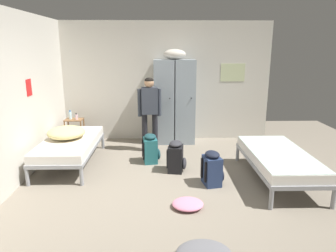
{
  "coord_description": "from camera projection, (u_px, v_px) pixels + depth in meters",
  "views": [
    {
      "loc": [
        -0.11,
        -4.23,
        2.1
      ],
      "look_at": [
        0.0,
        0.28,
        0.95
      ],
      "focal_mm": 32.92,
      "sensor_mm": 36.0,
      "label": 1
    }
  ],
  "objects": [
    {
      "name": "backpack_navy",
      "position": [
        212.0,
        169.0,
        4.82
      ],
      "size": [
        0.38,
        0.36,
        0.55
      ],
      "color": "navy",
      "rests_on": "ground_plane"
    },
    {
      "name": "water_bottle",
      "position": [
        70.0,
        115.0,
        6.77
      ],
      "size": [
        0.06,
        0.06,
        0.2
      ],
      "color": "#B2DBEA",
      "rests_on": "shelf_unit"
    },
    {
      "name": "backpack_teal",
      "position": [
        151.0,
        149.0,
        5.76
      ],
      "size": [
        0.37,
        0.35,
        0.55
      ],
      "color": "#23666B",
      "rests_on": "ground_plane"
    },
    {
      "name": "bed_right",
      "position": [
        278.0,
        158.0,
        4.93
      ],
      "size": [
        0.9,
        1.9,
        0.49
      ],
      "color": "gray",
      "rests_on": "ground_plane"
    },
    {
      "name": "shelf_unit",
      "position": [
        75.0,
        129.0,
        6.83
      ],
      "size": [
        0.38,
        0.3,
        0.57
      ],
      "color": "brown",
      "rests_on": "ground_plane"
    },
    {
      "name": "locker_bank",
      "position": [
        174.0,
        100.0,
        6.84
      ],
      "size": [
        0.9,
        0.55,
        2.07
      ],
      "color": "#8C99A3",
      "rests_on": "ground_plane"
    },
    {
      "name": "clothes_pile_pink",
      "position": [
        188.0,
        204.0,
        4.16
      ],
      "size": [
        0.43,
        0.39,
        0.1
      ],
      "color": "pink",
      "rests_on": "ground_plane"
    },
    {
      "name": "room_backdrop",
      "position": [
        96.0,
        91.0,
        5.52
      ],
      "size": [
        4.77,
        5.7,
        2.68
      ],
      "color": "beige",
      "rests_on": "ground_plane"
    },
    {
      "name": "ground_plane",
      "position": [
        168.0,
        192.0,
        4.62
      ],
      "size": [
        9.03,
        9.03,
        0.0
      ],
      "primitive_type": "plane",
      "color": "gray"
    },
    {
      "name": "bedding_heap",
      "position": [
        66.0,
        132.0,
        5.62
      ],
      "size": [
        0.68,
        0.7,
        0.21
      ],
      "color": "#D1C67F",
      "rests_on": "bed_left_rear"
    },
    {
      "name": "backpack_black",
      "position": [
        176.0,
        157.0,
        5.34
      ],
      "size": [
        0.37,
        0.35,
        0.55
      ],
      "color": "black",
      "rests_on": "ground_plane"
    },
    {
      "name": "bed_left_rear",
      "position": [
        70.0,
        144.0,
        5.63
      ],
      "size": [
        0.9,
        1.9,
        0.49
      ],
      "color": "gray",
      "rests_on": "ground_plane"
    },
    {
      "name": "person_traveler",
      "position": [
        150.0,
        108.0,
        6.24
      ],
      "size": [
        0.48,
        0.22,
        1.52
      ],
      "color": "black",
      "rests_on": "ground_plane"
    },
    {
      "name": "lotion_bottle",
      "position": [
        76.0,
        117.0,
        6.72
      ],
      "size": [
        0.06,
        0.06,
        0.14
      ],
      "color": "beige",
      "rests_on": "shelf_unit"
    }
  ]
}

